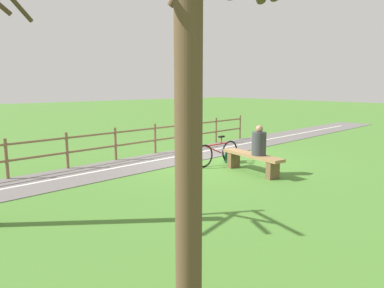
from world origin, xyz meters
TOP-DOWN VIEW (x-y plane):
  - ground_plane at (0.00, 0.00)m, footprint 80.00×80.00m
  - paved_path at (0.82, 4.00)m, footprint 4.43×36.04m
  - path_centre_line at (0.82, 4.00)m, footprint 2.36×31.93m
  - bench at (-1.86, 0.32)m, footprint 2.00×0.60m
  - person_seated at (-2.10, 0.35)m, footprint 0.40×0.40m
  - bicycle at (-0.57, 0.32)m, footprint 0.08×1.70m
  - backpack at (-0.56, -0.18)m, footprint 0.38×0.40m
  - fence_roadside at (1.79, 3.05)m, footprint 1.27×14.06m
  - tree_far_left at (-5.67, 5.64)m, footprint 1.23×1.22m

SIDE VIEW (x-z plane):
  - ground_plane at x=0.00m, z-range 0.00..0.00m
  - paved_path at x=0.82m, z-range 0.00..0.02m
  - path_centre_line at x=0.82m, z-range 0.02..0.02m
  - backpack at x=-0.56m, z-range 0.00..0.38m
  - bicycle at x=-0.57m, z-range -0.07..0.76m
  - bench at x=-1.86m, z-range 0.10..0.61m
  - fence_roadside at x=1.79m, z-range 0.09..1.11m
  - person_seated at x=-2.10m, z-range 0.45..1.22m
  - tree_far_left at x=-5.67m, z-range -0.11..3.84m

